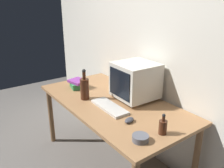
{
  "coord_description": "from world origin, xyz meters",
  "views": [
    {
      "loc": [
        1.68,
        -1.22,
        1.69
      ],
      "look_at": [
        0.0,
        0.0,
        0.91
      ],
      "focal_mm": 37.03,
      "sensor_mm": 36.0,
      "label": 1
    }
  ],
  "objects_px": {
    "book_stack": "(78,84)",
    "keyboard": "(109,107)",
    "bottle_tall": "(85,88)",
    "metal_canister": "(116,81)",
    "crt_monitor": "(135,81)",
    "computer_mouse": "(129,120)",
    "bottle_short": "(163,126)",
    "cd_spindle": "(140,138)"
  },
  "relations": [
    {
      "from": "bottle_short",
      "to": "metal_canister",
      "type": "xyz_separation_m",
      "value": [
        -0.97,
        0.29,
        0.01
      ]
    },
    {
      "from": "bottle_short",
      "to": "metal_canister",
      "type": "height_order",
      "value": "bottle_short"
    },
    {
      "from": "keyboard",
      "to": "computer_mouse",
      "type": "height_order",
      "value": "computer_mouse"
    },
    {
      "from": "computer_mouse",
      "to": "cd_spindle",
      "type": "relative_size",
      "value": 0.83
    },
    {
      "from": "keyboard",
      "to": "book_stack",
      "type": "distance_m",
      "value": 0.64
    },
    {
      "from": "keyboard",
      "to": "bottle_short",
      "type": "xyz_separation_m",
      "value": [
        0.58,
        0.07,
        0.05
      ]
    },
    {
      "from": "bottle_short",
      "to": "crt_monitor",
      "type": "bearing_deg",
      "value": 156.97
    },
    {
      "from": "crt_monitor",
      "to": "metal_canister",
      "type": "distance_m",
      "value": 0.39
    },
    {
      "from": "keyboard",
      "to": "bottle_tall",
      "type": "distance_m",
      "value": 0.34
    },
    {
      "from": "bottle_short",
      "to": "metal_canister",
      "type": "relative_size",
      "value": 1.11
    },
    {
      "from": "computer_mouse",
      "to": "bottle_tall",
      "type": "bearing_deg",
      "value": 168.19
    },
    {
      "from": "bottle_tall",
      "to": "bottle_short",
      "type": "distance_m",
      "value": 0.91
    },
    {
      "from": "keyboard",
      "to": "metal_canister",
      "type": "bearing_deg",
      "value": 138.5
    },
    {
      "from": "bottle_tall",
      "to": "metal_canister",
      "type": "relative_size",
      "value": 2.09
    },
    {
      "from": "crt_monitor",
      "to": "computer_mouse",
      "type": "distance_m",
      "value": 0.51
    },
    {
      "from": "crt_monitor",
      "to": "bottle_tall",
      "type": "relative_size",
      "value": 1.28
    },
    {
      "from": "book_stack",
      "to": "metal_canister",
      "type": "relative_size",
      "value": 1.45
    },
    {
      "from": "bottle_tall",
      "to": "metal_canister",
      "type": "distance_m",
      "value": 0.45
    },
    {
      "from": "cd_spindle",
      "to": "metal_canister",
      "type": "relative_size",
      "value": 0.8
    },
    {
      "from": "bottle_tall",
      "to": "metal_canister",
      "type": "height_order",
      "value": "bottle_tall"
    },
    {
      "from": "keyboard",
      "to": "cd_spindle",
      "type": "relative_size",
      "value": 3.5
    },
    {
      "from": "computer_mouse",
      "to": "cd_spindle",
      "type": "bearing_deg",
      "value": -40.48
    },
    {
      "from": "crt_monitor",
      "to": "computer_mouse",
      "type": "relative_size",
      "value": 4.02
    },
    {
      "from": "keyboard",
      "to": "computer_mouse",
      "type": "bearing_deg",
      "value": -1.57
    },
    {
      "from": "crt_monitor",
      "to": "keyboard",
      "type": "relative_size",
      "value": 0.96
    },
    {
      "from": "crt_monitor",
      "to": "bottle_short",
      "type": "height_order",
      "value": "crt_monitor"
    },
    {
      "from": "computer_mouse",
      "to": "book_stack",
      "type": "height_order",
      "value": "book_stack"
    },
    {
      "from": "crt_monitor",
      "to": "keyboard",
      "type": "distance_m",
      "value": 0.38
    },
    {
      "from": "crt_monitor",
      "to": "computer_mouse",
      "type": "bearing_deg",
      "value": -46.6
    },
    {
      "from": "crt_monitor",
      "to": "metal_canister",
      "type": "height_order",
      "value": "crt_monitor"
    },
    {
      "from": "bottle_tall",
      "to": "metal_canister",
      "type": "xyz_separation_m",
      "value": [
        -0.07,
        0.44,
        -0.04
      ]
    },
    {
      "from": "keyboard",
      "to": "bottle_short",
      "type": "bearing_deg",
      "value": 8.77
    },
    {
      "from": "book_stack",
      "to": "cd_spindle",
      "type": "height_order",
      "value": "book_stack"
    },
    {
      "from": "bottle_tall",
      "to": "cd_spindle",
      "type": "height_order",
      "value": "bottle_tall"
    },
    {
      "from": "keyboard",
      "to": "crt_monitor",
      "type": "bearing_deg",
      "value": 95.87
    },
    {
      "from": "crt_monitor",
      "to": "bottle_short",
      "type": "relative_size",
      "value": 2.41
    },
    {
      "from": "book_stack",
      "to": "keyboard",
      "type": "bearing_deg",
      "value": -1.35
    },
    {
      "from": "crt_monitor",
      "to": "cd_spindle",
      "type": "distance_m",
      "value": 0.76
    },
    {
      "from": "crt_monitor",
      "to": "bottle_short",
      "type": "xyz_separation_m",
      "value": [
        0.61,
        -0.26,
        -0.13
      ]
    },
    {
      "from": "crt_monitor",
      "to": "bottle_tall",
      "type": "bearing_deg",
      "value": -125.77
    },
    {
      "from": "bottle_tall",
      "to": "book_stack",
      "type": "xyz_separation_m",
      "value": [
        -0.32,
        0.09,
        -0.07
      ]
    },
    {
      "from": "keyboard",
      "to": "cd_spindle",
      "type": "xyz_separation_m",
      "value": [
        0.55,
        -0.12,
        0.01
      ]
    }
  ]
}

